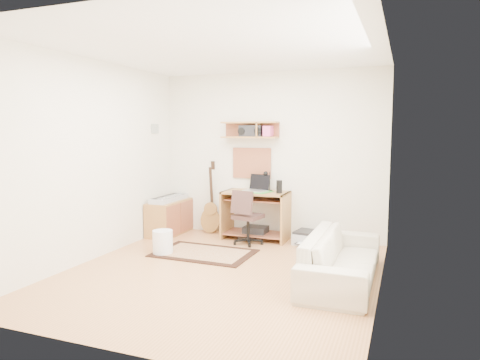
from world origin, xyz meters
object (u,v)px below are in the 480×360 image
at_px(desk, 256,215).
at_px(task_chair, 248,216).
at_px(sofa, 342,250).
at_px(printer, 312,239).
at_px(cabinet, 169,217).

distance_m(desk, task_chair, 0.33).
xyz_separation_m(task_chair, sofa, (1.53, -1.16, -0.06)).
bearing_deg(sofa, desk, 45.79).
bearing_deg(printer, task_chair, -151.77).
bearing_deg(desk, sofa, -44.21).
bearing_deg(sofa, cabinet, 66.17).
xyz_separation_m(desk, printer, (0.89, -0.02, -0.29)).
height_order(task_chair, sofa, task_chair).
bearing_deg(printer, desk, -171.81).
height_order(task_chair, cabinet, task_chair).
bearing_deg(desk, cabinet, -173.05).
bearing_deg(task_chair, sofa, -26.42).
height_order(printer, sofa, sofa).
xyz_separation_m(printer, sofa, (0.64, -1.46, 0.27)).
relative_size(task_chair, sofa, 0.45).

